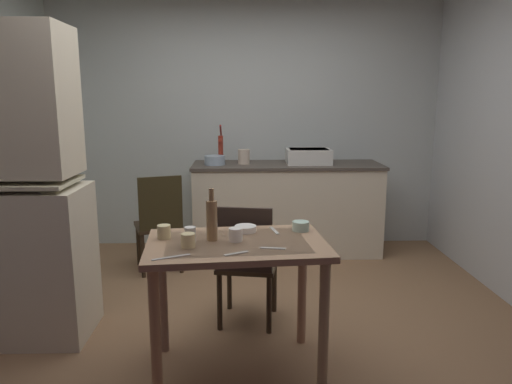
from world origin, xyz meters
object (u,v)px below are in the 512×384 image
(chair_far_side, at_px, (246,262))
(chair_by_counter, at_px, (159,222))
(dining_table, at_px, (237,263))
(serving_bowl_wide, at_px, (246,229))
(glass_bottle, at_px, (212,219))
(hand_pump, at_px, (221,147))
(mug_dark, at_px, (164,232))
(hutch_cabinet, at_px, (10,198))
(sink_basin, at_px, (308,156))
(mixing_bowl_counter, at_px, (215,160))

(chair_far_side, relative_size, chair_by_counter, 0.97)
(dining_table, xyz_separation_m, serving_bowl_wide, (0.05, 0.21, 0.14))
(chair_far_side, bearing_deg, glass_bottle, -110.71)
(hand_pump, bearing_deg, mug_dark, -96.14)
(hutch_cabinet, bearing_deg, mug_dark, -20.48)
(sink_basin, xyz_separation_m, serving_bowl_wide, (-0.65, -1.99, -0.20))
(mug_dark, bearing_deg, chair_by_counter, 101.04)
(sink_basin, height_order, hand_pump, hand_pump)
(mixing_bowl_counter, bearing_deg, serving_bowl_wide, -81.47)
(hutch_cabinet, bearing_deg, sink_basin, 38.71)
(dining_table, bearing_deg, serving_bowl_wide, 76.05)
(mixing_bowl_counter, relative_size, mug_dark, 2.65)
(chair_by_counter, bearing_deg, mug_dark, -78.96)
(hutch_cabinet, xyz_separation_m, mixing_bowl_counter, (1.22, 1.68, 0.02))
(hand_pump, bearing_deg, dining_table, -85.32)
(hutch_cabinet, xyz_separation_m, chair_far_side, (1.51, 0.09, -0.48))
(hutch_cabinet, relative_size, dining_table, 1.90)
(hand_pump, bearing_deg, chair_by_counter, -131.39)
(hutch_cabinet, bearing_deg, chair_by_counter, 57.70)
(hutch_cabinet, bearing_deg, hand_pump, 54.34)
(sink_basin, distance_m, hand_pump, 0.89)
(chair_by_counter, relative_size, mug_dark, 11.63)
(mixing_bowl_counter, xyz_separation_m, chair_far_side, (0.30, -1.58, -0.50))
(hand_pump, relative_size, chair_by_counter, 0.43)
(chair_far_side, distance_m, serving_bowl_wide, 0.48)
(hutch_cabinet, xyz_separation_m, serving_bowl_wide, (1.51, -0.26, -0.14))
(chair_far_side, distance_m, mug_dark, 0.76)
(hand_pump, distance_m, serving_bowl_wide, 2.07)
(glass_bottle, bearing_deg, chair_far_side, 69.29)
(hand_pump, height_order, chair_far_side, hand_pump)
(chair_far_side, relative_size, mug_dark, 11.24)
(hand_pump, distance_m, mug_dark, 2.19)
(dining_table, xyz_separation_m, glass_bottle, (-0.14, 0.04, 0.25))
(dining_table, xyz_separation_m, chair_far_side, (0.06, 0.56, -0.19))
(hutch_cabinet, bearing_deg, dining_table, -17.86)
(mixing_bowl_counter, xyz_separation_m, dining_table, (0.24, -2.14, -0.31))
(chair_by_counter, relative_size, glass_bottle, 3.03)
(mixing_bowl_counter, relative_size, glass_bottle, 0.69)
(sink_basin, distance_m, mixing_bowl_counter, 0.94)
(hand_pump, height_order, glass_bottle, hand_pump)
(hand_pump, xyz_separation_m, mixing_bowl_counter, (-0.06, -0.10, -0.12))
(mug_dark, relative_size, glass_bottle, 0.26)
(hutch_cabinet, bearing_deg, mixing_bowl_counter, 54.06)
(mixing_bowl_counter, xyz_separation_m, mug_dark, (-0.18, -2.06, -0.15))
(serving_bowl_wide, bearing_deg, chair_by_counter, 118.38)
(serving_bowl_wide, bearing_deg, mixing_bowl_counter, 98.53)
(hand_pump, bearing_deg, sink_basin, -2.93)
(hutch_cabinet, height_order, dining_table, hutch_cabinet)
(serving_bowl_wide, bearing_deg, glass_bottle, -138.17)
(dining_table, bearing_deg, mixing_bowl_counter, 96.36)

